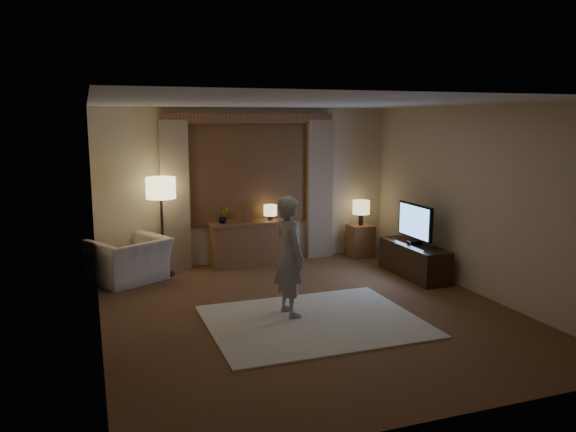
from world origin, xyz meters
name	(u,v)px	position (x,y,z in m)	size (l,w,h in m)	color
room	(296,202)	(0.00, 0.50, 1.33)	(5.04, 5.54, 2.64)	brown
rug	(314,321)	(-0.08, -0.35, 0.01)	(2.50, 2.00, 0.02)	#EBE4C6
sideboard	(248,245)	(-0.10, 2.50, 0.35)	(1.20, 0.40, 0.70)	brown
picture_frame	(247,218)	(-0.10, 2.50, 0.80)	(0.16, 0.02, 0.20)	brown
plant	(223,216)	(-0.50, 2.50, 0.85)	(0.17, 0.13, 0.30)	#999999
table_lamp_sideboard	(270,211)	(0.30, 2.50, 0.90)	(0.22, 0.22, 0.30)	black
floor_lamp	(161,193)	(-1.50, 2.35, 1.29)	(0.45, 0.45, 1.54)	black
armchair	(130,260)	(-2.03, 2.15, 0.33)	(1.02, 0.89, 0.66)	beige
side_table	(360,241)	(1.96, 2.45, 0.28)	(0.40, 0.40, 0.56)	brown
table_lamp_side	(361,208)	(1.96, 2.45, 0.87)	(0.30, 0.30, 0.44)	black
tv_stand	(414,260)	(2.15, 1.00, 0.25)	(0.45, 1.40, 0.50)	black
tv	(415,222)	(2.15, 1.00, 0.85)	(0.21, 0.87, 0.63)	black
person	(290,256)	(-0.28, -0.04, 0.76)	(0.54, 0.35, 1.48)	#B0AAA2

